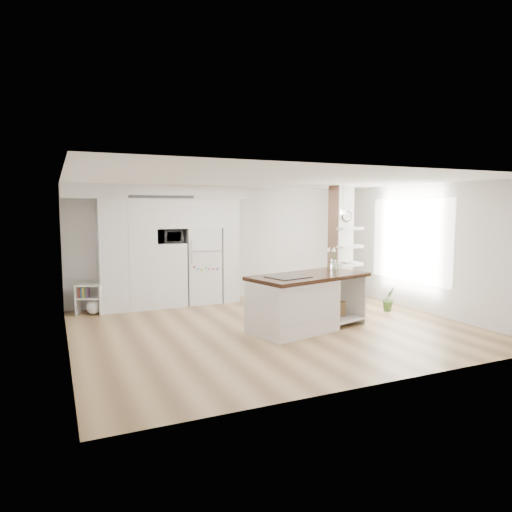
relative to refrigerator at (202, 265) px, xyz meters
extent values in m
cube|color=tan|center=(0.53, -2.68, -0.88)|extent=(7.00, 6.00, 0.01)
cube|color=white|center=(0.53, -2.68, 1.82)|extent=(7.00, 6.00, 0.04)
cube|color=silver|center=(0.53, 0.32, 0.47)|extent=(7.00, 0.04, 2.70)
cube|color=silver|center=(0.53, -5.68, 0.47)|extent=(7.00, 0.04, 2.70)
cube|color=silver|center=(-2.98, -2.68, 0.47)|extent=(0.04, 6.00, 2.70)
cube|color=silver|center=(4.03, -2.68, 0.47)|extent=(0.04, 6.00, 2.70)
cube|color=white|center=(-1.68, -0.01, 0.32)|extent=(1.20, 0.65, 2.40)
cube|color=white|center=(-0.75, -0.01, -0.17)|extent=(0.65, 0.65, 1.42)
cube|color=white|center=(-0.75, -0.01, 1.20)|extent=(0.65, 0.65, 0.65)
cube|color=white|center=(0.00, -0.01, 1.20)|extent=(0.85, 0.65, 0.65)
cube|color=white|center=(0.62, -0.01, 0.32)|extent=(0.40, 0.65, 2.40)
cube|color=silver|center=(-0.97, -0.03, 1.67)|extent=(4.00, 0.70, 0.30)
cube|color=#262626|center=(-0.97, -0.37, 1.56)|extent=(1.40, 0.04, 0.06)
cube|color=white|center=(0.00, 0.00, 0.00)|extent=(0.78, 0.66, 1.75)
cube|color=#B2B2B7|center=(0.00, -0.34, 0.36)|extent=(0.78, 0.01, 0.03)
cube|color=silver|center=(2.82, -1.48, 0.47)|extent=(0.40, 0.40, 2.70)
cube|color=#A4705B|center=(2.61, -1.48, 0.47)|extent=(0.02, 0.40, 2.70)
cube|color=#A4705B|center=(2.82, -1.27, 0.47)|extent=(0.40, 0.02, 2.70)
cylinder|color=black|center=(2.82, -1.69, 1.14)|extent=(0.25, 0.03, 0.25)
cylinder|color=white|center=(2.82, -1.71, 1.14)|extent=(0.21, 0.01, 0.21)
plane|color=white|center=(4.00, -2.38, 0.62)|extent=(0.00, 2.40, 2.40)
cylinder|color=white|center=(2.23, -2.53, 1.24)|extent=(0.12, 0.12, 0.10)
cube|color=white|center=(0.72, -3.10, -0.41)|extent=(1.62, 1.26, 0.93)
cube|color=white|center=(1.74, -2.85, -0.75)|extent=(0.98, 1.10, 0.04)
cube|color=white|center=(2.10, -2.76, -0.41)|extent=(0.25, 0.92, 0.93)
cube|color=#371E10|center=(1.09, -3.01, 0.09)|extent=(2.40, 1.55, 0.07)
cube|color=black|center=(0.61, -3.12, 0.13)|extent=(0.78, 0.70, 0.01)
cube|color=olive|center=(1.69, -2.86, -0.59)|extent=(0.51, 0.43, 0.28)
cylinder|color=white|center=(1.82, -2.71, 0.23)|extent=(0.12, 0.12, 0.22)
cube|color=white|center=(-2.71, -0.08, -0.56)|extent=(0.15, 0.29, 0.63)
cube|color=white|center=(-2.24, -0.28, -0.56)|extent=(0.15, 0.29, 0.63)
cube|color=white|center=(-2.48, -0.18, -0.26)|extent=(0.61, 0.49, 0.03)
cube|color=white|center=(-2.48, -0.18, -0.53)|extent=(0.58, 0.48, 0.03)
sphere|color=white|center=(-2.41, -0.21, -0.72)|extent=(0.30, 0.30, 0.30)
imported|color=#48772F|center=(3.39, -2.48, -0.61)|extent=(0.34, 0.30, 0.53)
imported|color=#48772F|center=(2.89, -1.96, -0.66)|extent=(0.31, 0.31, 0.42)
imported|color=#2D2D2D|center=(-0.75, -0.06, 0.69)|extent=(0.54, 0.37, 0.30)
imported|color=#48772F|center=(3.15, -1.38, 0.65)|extent=(0.27, 0.23, 0.30)
imported|color=white|center=(2.82, -1.78, 0.13)|extent=(0.22, 0.22, 0.05)
camera|label=1|loc=(-3.13, -10.09, 1.32)|focal=32.00mm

